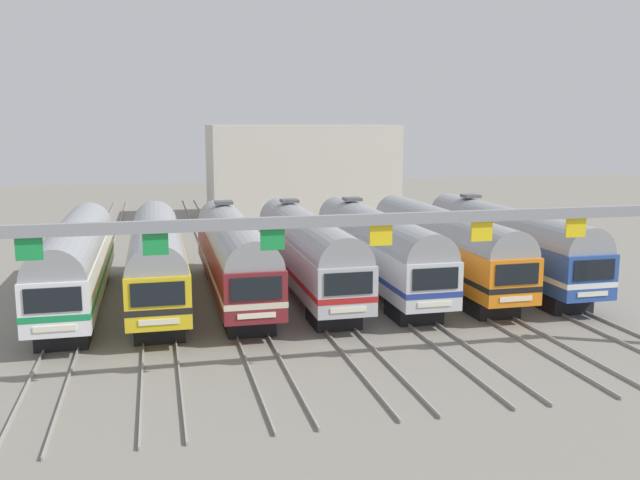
% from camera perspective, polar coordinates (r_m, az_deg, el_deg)
% --- Properties ---
extents(ground_plane, '(160.00, 160.00, 0.00)m').
position_cam_1_polar(ground_plane, '(40.54, -1.13, -4.49)').
color(ground_plane, gray).
extents(track_bed, '(26.80, 70.00, 0.15)m').
position_cam_1_polar(track_bed, '(56.90, -4.79, -0.34)').
color(track_bed, gray).
rests_on(track_bed, ground).
extents(commuter_train_white, '(2.88, 18.06, 4.77)m').
position_cam_1_polar(commuter_train_white, '(39.32, -19.47, -1.48)').
color(commuter_train_white, white).
rests_on(commuter_train_white, ground).
extents(commuter_train_yellow, '(2.88, 18.06, 4.77)m').
position_cam_1_polar(commuter_train_yellow, '(39.08, -13.31, -1.25)').
color(commuter_train_yellow, gold).
rests_on(commuter_train_yellow, ground).
extents(commuter_train_maroon, '(2.88, 18.06, 5.05)m').
position_cam_1_polar(commuter_train_maroon, '(39.30, -7.16, -1.00)').
color(commuter_train_maroon, maroon).
rests_on(commuter_train_maroon, ground).
extents(commuter_train_stainless, '(2.88, 18.06, 5.05)m').
position_cam_1_polar(commuter_train_stainless, '(39.97, -1.14, -0.75)').
color(commuter_train_stainless, '#B2B5BA').
rests_on(commuter_train_stainless, ground).
extents(commuter_train_silver, '(2.88, 18.06, 5.05)m').
position_cam_1_polar(commuter_train_silver, '(41.06, 4.61, -0.50)').
color(commuter_train_silver, silver).
rests_on(commuter_train_silver, ground).
extents(commuter_train_orange, '(2.88, 18.06, 4.77)m').
position_cam_1_polar(commuter_train_orange, '(42.54, 10.02, -0.27)').
color(commuter_train_orange, orange).
rests_on(commuter_train_orange, ground).
extents(commuter_train_blue, '(2.88, 18.06, 5.05)m').
position_cam_1_polar(commuter_train_blue, '(44.38, 15.02, -0.04)').
color(commuter_train_blue, '#284C9E').
rests_on(commuter_train_blue, ground).
extents(catenary_gantry, '(30.54, 0.44, 6.97)m').
position_cam_1_polar(catenary_gantry, '(26.66, 5.04, 0.01)').
color(catenary_gantry, gray).
rests_on(catenary_gantry, ground).
extents(maintenance_building, '(19.03, 10.00, 9.69)m').
position_cam_1_polar(maintenance_building, '(73.04, -1.59, 5.66)').
color(maintenance_building, beige).
rests_on(maintenance_building, ground).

